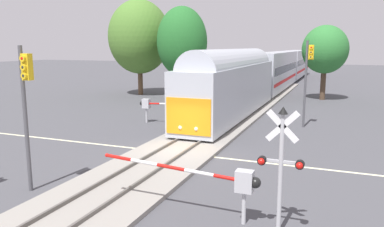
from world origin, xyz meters
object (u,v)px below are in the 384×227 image
at_px(commuter_train, 274,70).
at_px(oak_behind_train, 182,42).
at_px(crossing_gate_near, 226,179).
at_px(traffic_signal_far_side, 308,70).
at_px(crossing_gate_far, 155,104).
at_px(elm_centre_background, 325,50).
at_px(pine_left_background, 139,37).
at_px(traffic_signal_median, 26,96).
at_px(crossing_signal_mast, 281,158).

height_order(commuter_train, oak_behind_train, oak_behind_train).
height_order(crossing_gate_near, traffic_signal_far_side, traffic_signal_far_side).
bearing_deg(crossing_gate_near, traffic_signal_far_side, 86.14).
xyz_separation_m(crossing_gate_far, elm_centre_background, (10.97, 17.98, 3.90)).
bearing_deg(crossing_gate_far, oak_behind_train, 103.62).
bearing_deg(crossing_gate_far, crossing_gate_near, -55.01).
bearing_deg(crossing_gate_far, pine_left_background, 122.76).
height_order(traffic_signal_median, pine_left_background, pine_left_background).
relative_size(crossing_gate_near, traffic_signal_median, 1.01).
height_order(crossing_signal_mast, elm_centre_background, elm_centre_background).
distance_m(crossing_gate_near, traffic_signal_far_side, 16.41).
distance_m(crossing_gate_far, traffic_signal_median, 14.17).
bearing_deg(commuter_train, crossing_signal_mast, -80.20).
distance_m(crossing_gate_far, oak_behind_train, 13.24).
height_order(commuter_train, crossing_gate_near, commuter_train).
distance_m(crossing_signal_mast, pine_left_background, 35.51).
height_order(crossing_gate_near, pine_left_background, pine_left_background).
relative_size(commuter_train, traffic_signal_far_side, 10.30).
bearing_deg(pine_left_background, oak_behind_train, -21.87).
bearing_deg(crossing_signal_mast, crossing_gate_near, 169.09).
xyz_separation_m(traffic_signal_far_side, pine_left_background, (-19.99, 12.03, 2.69)).
height_order(crossing_gate_far, traffic_signal_median, traffic_signal_median).
relative_size(traffic_signal_median, pine_left_background, 0.52).
bearing_deg(commuter_train, crossing_gate_near, -82.77).
distance_m(pine_left_background, elm_centre_background, 20.71).
relative_size(commuter_train, traffic_signal_median, 10.94).
distance_m(commuter_train, crossing_signal_mast, 38.68).
bearing_deg(commuter_train, pine_left_background, -145.82).
bearing_deg(pine_left_background, crossing_gate_near, -56.16).
xyz_separation_m(crossing_gate_far, oak_behind_train, (-2.92, 12.03, 4.71)).
relative_size(commuter_train, elm_centre_background, 7.94).
bearing_deg(crossing_gate_far, traffic_signal_median, -83.32).
relative_size(commuter_train, oak_behind_train, 6.41).
bearing_deg(oak_behind_train, commuter_train, 58.05).
height_order(commuter_train, crossing_signal_mast, commuter_train).
relative_size(traffic_signal_median, elm_centre_background, 0.73).
bearing_deg(traffic_signal_median, commuter_train, 85.40).
xyz_separation_m(traffic_signal_median, traffic_signal_far_side, (8.95, 16.48, 0.23)).
bearing_deg(traffic_signal_median, crossing_gate_near, 2.36).
xyz_separation_m(crossing_gate_near, oak_behind_train, (-12.40, 25.58, 4.71)).
xyz_separation_m(crossing_gate_far, pine_left_background, (-9.42, 14.64, 5.32)).
xyz_separation_m(crossing_gate_far, traffic_signal_median, (1.62, -13.87, 2.41)).
bearing_deg(elm_centre_background, traffic_signal_far_side, -91.47).
height_order(commuter_train, traffic_signal_median, traffic_signal_median).
distance_m(traffic_signal_far_side, pine_left_background, 23.49).
bearing_deg(elm_centre_background, crossing_gate_far, -121.38).
bearing_deg(crossing_signal_mast, elm_centre_background, 90.54).
xyz_separation_m(pine_left_background, oak_behind_train, (6.50, -2.61, -0.61)).
height_order(crossing_signal_mast, pine_left_background, pine_left_background).
bearing_deg(traffic_signal_far_side, pine_left_background, 148.97).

